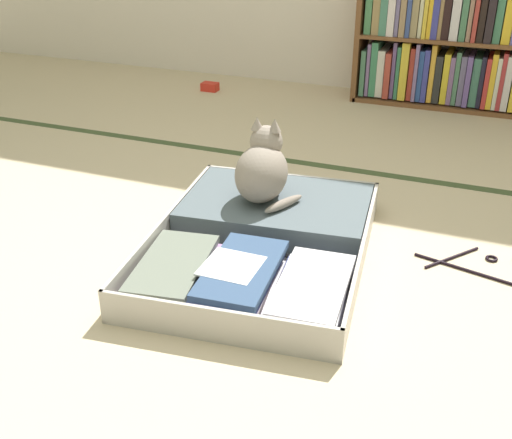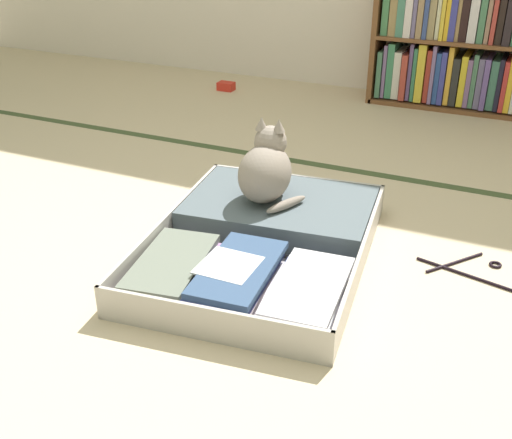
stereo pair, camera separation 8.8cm
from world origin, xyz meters
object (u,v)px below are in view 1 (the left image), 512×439
object	(u,v)px
clothes_hanger	(484,269)
small_red_pouch	(210,87)
black_cat	(263,169)
open_suitcase	(264,238)
bookshelf	(466,43)

from	to	relation	value
clothes_hanger	small_red_pouch	size ratio (longest dim) A/B	4.37
small_red_pouch	clothes_hanger	bearing A→B (deg)	-42.33
black_cat	small_red_pouch	distance (m)	1.82
black_cat	clothes_hanger	xyz separation A→B (m)	(0.79, -0.03, -0.22)
open_suitcase	small_red_pouch	bearing A→B (deg)	120.51
open_suitcase	bookshelf	bearing A→B (deg)	76.87
open_suitcase	black_cat	xyz separation A→B (m)	(-0.07, 0.17, 0.17)
bookshelf	clothes_hanger	size ratio (longest dim) A/B	2.78
open_suitcase	clothes_hanger	size ratio (longest dim) A/B	2.34
open_suitcase	clothes_hanger	distance (m)	0.73
bookshelf	small_red_pouch	size ratio (longest dim) A/B	12.13
open_suitcase	small_red_pouch	distance (m)	2.00
bookshelf	clothes_hanger	distance (m)	1.86
open_suitcase	clothes_hanger	xyz separation A→B (m)	(0.72, 0.14, -0.04)
open_suitcase	small_red_pouch	size ratio (longest dim) A/B	10.22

